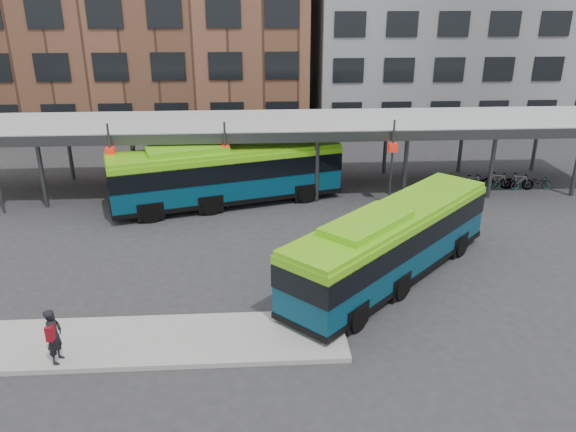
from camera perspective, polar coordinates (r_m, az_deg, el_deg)
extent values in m
plane|color=#28282B|center=(22.36, 0.71, -7.97)|extent=(120.00, 120.00, 0.00)
cube|color=gray|center=(20.12, -14.81, -12.22)|extent=(14.00, 3.00, 0.18)
cube|color=#999B9E|center=(33.15, -0.94, 9.46)|extent=(40.00, 6.00, 0.35)
cube|color=#383A3D|center=(30.26, -0.67, 7.97)|extent=(40.00, 0.15, 0.55)
cylinder|color=#383A3D|center=(33.29, -23.71, 3.91)|extent=(0.24, 0.24, 3.80)
cylinder|color=#383A3D|center=(37.83, -21.31, 6.26)|extent=(0.24, 0.24, 3.80)
cylinder|color=#383A3D|center=(31.90, -15.25, 4.29)|extent=(0.24, 0.24, 3.80)
cylinder|color=#383A3D|center=(36.62, -13.80, 6.66)|extent=(0.24, 0.24, 3.80)
cylinder|color=#383A3D|center=(31.27, -6.22, 4.59)|extent=(0.24, 0.24, 3.80)
cylinder|color=#383A3D|center=(36.07, -5.91, 6.95)|extent=(0.24, 0.24, 3.80)
cylinder|color=#383A3D|center=(31.43, 2.96, 4.78)|extent=(0.24, 0.24, 3.80)
cylinder|color=#383A3D|center=(36.21, 2.08, 7.10)|extent=(0.24, 0.24, 3.80)
cylinder|color=#383A3D|center=(32.37, 11.82, 4.85)|extent=(0.24, 0.24, 3.80)
cylinder|color=#383A3D|center=(37.03, 9.86, 7.13)|extent=(0.24, 0.24, 3.80)
cylinder|color=#383A3D|center=(34.02, 20.00, 4.81)|extent=(0.24, 0.24, 3.80)
cylinder|color=#383A3D|center=(38.48, 17.18, 7.03)|extent=(0.24, 0.24, 3.80)
cylinder|color=#383A3D|center=(40.50, 23.87, 6.85)|extent=(0.24, 0.24, 3.80)
cylinder|color=#383A3D|center=(31.24, -17.41, 4.64)|extent=(0.12, 0.12, 4.80)
cube|color=red|center=(31.00, -17.59, 6.23)|extent=(0.45, 0.45, 0.45)
cylinder|color=#383A3D|center=(30.36, -6.31, 5.04)|extent=(0.12, 0.12, 4.80)
cube|color=red|center=(30.11, -6.38, 6.68)|extent=(0.45, 0.45, 0.45)
cylinder|color=#383A3D|center=(31.23, 10.48, 5.29)|extent=(0.12, 0.12, 4.80)
cube|color=red|center=(30.99, 10.59, 6.88)|extent=(0.45, 0.45, 0.45)
cube|color=slate|center=(54.25, 16.21, 19.90)|extent=(24.00, 14.00, 20.00)
cube|color=#06354B|center=(23.23, 10.56, -2.82)|extent=(10.05, 10.03, 2.45)
cube|color=black|center=(23.04, 10.65, -1.71)|extent=(10.12, 10.11, 0.93)
cube|color=#63BA13|center=(22.72, 10.79, 0.21)|extent=(9.98, 9.96, 0.20)
cube|color=#63BA13|center=(21.09, 8.06, -0.77)|extent=(4.02, 4.01, 0.34)
cube|color=black|center=(23.71, 10.38, -5.25)|extent=(10.13, 10.11, 0.23)
cylinder|color=black|center=(26.40, 17.08, -2.92)|extent=(0.90, 0.90, 0.98)
cylinder|color=black|center=(27.34, 12.58, -1.58)|extent=(0.90, 0.90, 0.98)
cylinder|color=black|center=(22.27, 11.41, -7.13)|extent=(0.90, 0.90, 0.98)
cylinder|color=black|center=(23.38, 6.37, -5.34)|extent=(0.90, 0.90, 0.98)
cylinder|color=black|center=(20.09, 7.05, -10.28)|extent=(0.90, 0.90, 0.98)
cylinder|color=black|center=(21.31, 1.73, -8.08)|extent=(0.90, 0.90, 0.98)
cube|color=#06354B|center=(31.21, -6.21, 4.13)|extent=(12.84, 6.11, 2.63)
cube|color=black|center=(31.05, -6.25, 5.06)|extent=(12.91, 6.18, 1.00)
cube|color=#63BA13|center=(30.81, -6.32, 6.65)|extent=(12.81, 6.01, 0.21)
cube|color=#63BA13|center=(30.34, -10.21, 6.61)|extent=(4.57, 3.01, 0.37)
cube|color=black|center=(31.59, -6.12, 2.08)|extent=(12.92, 6.19, 0.25)
cylinder|color=black|center=(31.64, 1.86, 2.29)|extent=(1.10, 0.60, 1.05)
cylinder|color=black|center=(33.90, 0.24, 3.66)|extent=(1.10, 0.60, 1.05)
cylinder|color=black|center=(30.14, -7.84, 1.07)|extent=(1.10, 0.60, 1.05)
cylinder|color=black|center=(32.51, -8.84, 2.58)|extent=(1.10, 0.60, 1.05)
cylinder|color=black|center=(29.70, -13.77, 0.31)|extent=(1.10, 0.60, 1.05)
cylinder|color=black|center=(32.10, -14.35, 1.89)|extent=(1.10, 0.60, 1.05)
imported|color=black|center=(19.36, -22.65, -11.18)|extent=(0.52, 0.72, 1.87)
cube|color=maroon|center=(19.10, -22.98, -10.84)|extent=(0.23, 0.37, 0.50)
imported|color=slate|center=(35.12, 17.73, 3.15)|extent=(1.84, 0.80, 0.94)
imported|color=slate|center=(35.20, 18.21, 3.21)|extent=(1.77, 0.88, 1.02)
imported|color=slate|center=(36.03, 18.79, 3.42)|extent=(1.73, 1.03, 0.86)
imported|color=slate|center=(36.19, 20.50, 3.40)|extent=(1.75, 0.84, 1.01)
imported|color=slate|center=(36.20, 21.27, 3.17)|extent=(1.72, 0.90, 0.86)
imported|color=slate|center=(36.52, 22.40, 3.28)|extent=(1.75, 0.95, 1.01)
imported|color=slate|center=(37.05, 24.03, 3.14)|extent=(1.65, 0.78, 0.83)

